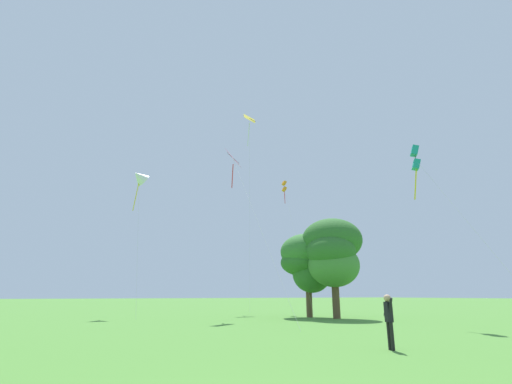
{
  "coord_description": "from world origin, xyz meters",
  "views": [
    {
      "loc": [
        -2.17,
        -4.1,
        1.78
      ],
      "look_at": [
        13.58,
        27.05,
        11.42
      ],
      "focal_mm": 26.16,
      "sensor_mm": 36.0,
      "label": 1
    }
  ],
  "objects_px": {
    "kite_white_distant": "(139,177)",
    "tree_right_cluster": "(332,250)",
    "kite_orange_box": "(284,187)",
    "kite_yellow_diamond": "(249,128)",
    "kite_teal_box": "(416,159)",
    "kite_pink_low": "(234,165)",
    "tree_left_oak": "(307,260)",
    "person_child_small": "(389,316)"
  },
  "relations": [
    {
      "from": "kite_teal_box",
      "to": "kite_yellow_diamond",
      "type": "bearing_deg",
      "value": 91.66
    },
    {
      "from": "person_child_small",
      "to": "tree_right_cluster",
      "type": "xyz_separation_m",
      "value": [
        9.17,
        14.44,
        4.17
      ]
    },
    {
      "from": "person_child_small",
      "to": "tree_right_cluster",
      "type": "bearing_deg",
      "value": 57.59
    },
    {
      "from": "kite_white_distant",
      "to": "kite_pink_low",
      "type": "bearing_deg",
      "value": -44.33
    },
    {
      "from": "kite_teal_box",
      "to": "kite_pink_low",
      "type": "bearing_deg",
      "value": 123.87
    },
    {
      "from": "kite_pink_low",
      "to": "tree_left_oak",
      "type": "relative_size",
      "value": 2.08
    },
    {
      "from": "kite_yellow_diamond",
      "to": "tree_left_oak",
      "type": "bearing_deg",
      "value": -94.98
    },
    {
      "from": "kite_white_distant",
      "to": "kite_yellow_diamond",
      "type": "height_order",
      "value": "kite_yellow_diamond"
    },
    {
      "from": "kite_pink_low",
      "to": "person_child_small",
      "type": "height_order",
      "value": "kite_pink_low"
    },
    {
      "from": "person_child_small",
      "to": "tree_right_cluster",
      "type": "relative_size",
      "value": 0.23
    },
    {
      "from": "tree_right_cluster",
      "to": "person_child_small",
      "type": "bearing_deg",
      "value": -122.41
    },
    {
      "from": "tree_left_oak",
      "to": "kite_orange_box",
      "type": "bearing_deg",
      "value": 71.27
    },
    {
      "from": "tree_left_oak",
      "to": "tree_right_cluster",
      "type": "relative_size",
      "value": 0.87
    },
    {
      "from": "kite_pink_low",
      "to": "tree_left_oak",
      "type": "bearing_deg",
      "value": -15.57
    },
    {
      "from": "kite_white_distant",
      "to": "kite_yellow_diamond",
      "type": "xyz_separation_m",
      "value": [
        14.32,
        5.72,
        10.55
      ]
    },
    {
      "from": "kite_orange_box",
      "to": "tree_right_cluster",
      "type": "relative_size",
      "value": 1.8
    },
    {
      "from": "kite_yellow_diamond",
      "to": "tree_right_cluster",
      "type": "relative_size",
      "value": 3.2
    },
    {
      "from": "kite_orange_box",
      "to": "kite_yellow_diamond",
      "type": "xyz_separation_m",
      "value": [
        -1.43,
        6.31,
        9.69
      ]
    },
    {
      "from": "kite_teal_box",
      "to": "kite_orange_box",
      "type": "xyz_separation_m",
      "value": [
        0.72,
        18.27,
        2.82
      ]
    },
    {
      "from": "kite_white_distant",
      "to": "tree_right_cluster",
      "type": "xyz_separation_m",
      "value": [
        13.88,
        -10.87,
        -7.35
      ]
    },
    {
      "from": "kite_pink_low",
      "to": "tree_left_oak",
      "type": "height_order",
      "value": "kite_pink_low"
    },
    {
      "from": "kite_white_distant",
      "to": "kite_pink_low",
      "type": "xyz_separation_m",
      "value": [
        6.88,
        -6.72,
        0.22
      ]
    },
    {
      "from": "kite_pink_low",
      "to": "kite_teal_box",
      "type": "bearing_deg",
      "value": -56.13
    },
    {
      "from": "kite_orange_box",
      "to": "person_child_small",
      "type": "bearing_deg",
      "value": -114.06
    },
    {
      "from": "kite_orange_box",
      "to": "kite_white_distant",
      "type": "xyz_separation_m",
      "value": [
        -15.75,
        0.6,
        -0.86
      ]
    },
    {
      "from": "kite_white_distant",
      "to": "kite_orange_box",
      "type": "bearing_deg",
      "value": -2.17
    },
    {
      "from": "person_child_small",
      "to": "kite_yellow_diamond",
      "type": "bearing_deg",
      "value": 72.8
    },
    {
      "from": "kite_teal_box",
      "to": "kite_pink_low",
      "type": "xyz_separation_m",
      "value": [
        -8.15,
        12.15,
        2.18
      ]
    },
    {
      "from": "kite_orange_box",
      "to": "kite_yellow_diamond",
      "type": "distance_m",
      "value": 11.65
    },
    {
      "from": "kite_white_distant",
      "to": "tree_left_oak",
      "type": "height_order",
      "value": "kite_white_distant"
    },
    {
      "from": "kite_orange_box",
      "to": "person_child_small",
      "type": "relative_size",
      "value": 7.97
    },
    {
      "from": "kite_teal_box",
      "to": "kite_yellow_diamond",
      "type": "height_order",
      "value": "kite_yellow_diamond"
    },
    {
      "from": "kite_yellow_diamond",
      "to": "kite_pink_low",
      "type": "bearing_deg",
      "value": -120.88
    },
    {
      "from": "kite_white_distant",
      "to": "tree_right_cluster",
      "type": "height_order",
      "value": "kite_white_distant"
    },
    {
      "from": "kite_teal_box",
      "to": "kite_pink_low",
      "type": "distance_m",
      "value": 14.79
    },
    {
      "from": "kite_teal_box",
      "to": "tree_left_oak",
      "type": "bearing_deg",
      "value": 100.59
    },
    {
      "from": "kite_orange_box",
      "to": "tree_left_oak",
      "type": "distance_m",
      "value": 12.13
    },
    {
      "from": "kite_teal_box",
      "to": "kite_orange_box",
      "type": "height_order",
      "value": "kite_orange_box"
    },
    {
      "from": "kite_orange_box",
      "to": "kite_white_distant",
      "type": "relative_size",
      "value": 1.06
    },
    {
      "from": "kite_pink_low",
      "to": "tree_right_cluster",
      "type": "height_order",
      "value": "kite_pink_low"
    },
    {
      "from": "tree_left_oak",
      "to": "kite_white_distant",
      "type": "bearing_deg",
      "value": 147.14
    },
    {
      "from": "kite_white_distant",
      "to": "tree_right_cluster",
      "type": "relative_size",
      "value": 1.71
    }
  ]
}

